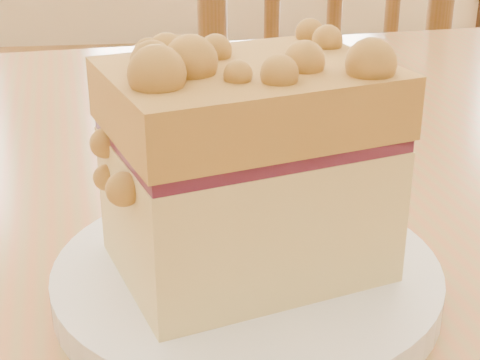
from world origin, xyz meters
The scene contains 4 objects.
cafe_table_main centered at (-0.03, 0.30, 0.66)m, with size 1.35×0.98×0.75m.
cafe_chair_main centered at (0.04, 0.97, 0.52)m, with size 0.58×0.58×1.02m.
plate centered at (-0.13, 0.13, 0.76)m, with size 0.21×0.21×0.02m.
cake_slice centered at (-0.13, 0.13, 0.82)m, with size 0.16×0.13×0.12m.
Camera 1 is at (-0.17, -0.21, 0.96)m, focal length 55.00 mm.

